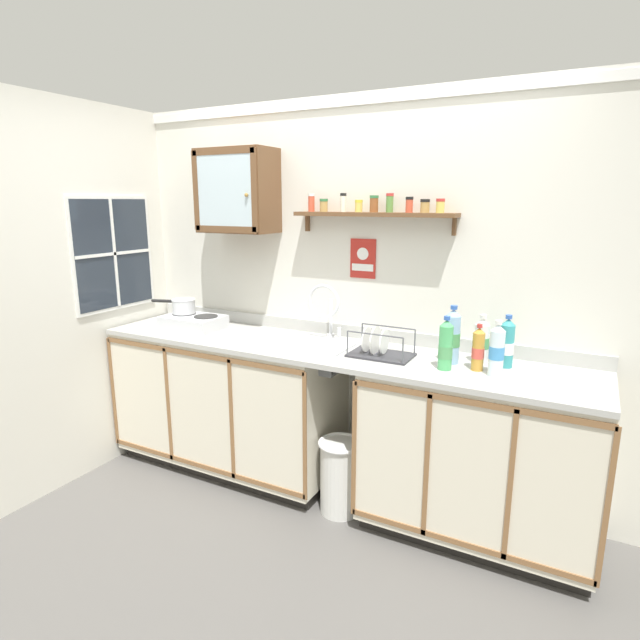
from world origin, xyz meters
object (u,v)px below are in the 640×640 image
Objects in this scene: sink at (315,344)px; wall_cabinet at (237,191)px; bottle_juice_amber_3 at (478,350)px; bottle_soda_green_4 at (446,346)px; trash_bin at (340,475)px; bottle_water_blue_0 at (452,337)px; bottle_opaque_white_2 at (482,341)px; warning_sign at (363,259)px; hot_plate_stove at (193,322)px; bottle_water_clear_1 at (497,351)px; dish_rack at (379,349)px; saucepan at (183,306)px; bottle_detergent_teal_5 at (507,344)px.

wall_cabinet is (-0.63, 0.12, 0.92)m from sink.
bottle_juice_amber_3 is 0.87× the size of bottle_soda_green_4.
sink is 1.10× the size of trash_bin.
bottle_opaque_white_2 is at bearing 27.66° from bottle_water_blue_0.
trash_bin is (0.07, -0.44, -1.23)m from warning_sign.
bottle_soda_green_4 is at bearing -8.36° from sink.
hot_plate_stove is at bearing 173.38° from trash_bin.
wall_cabinet is 1.18× the size of trash_bin.
hot_plate_stove is at bearing -176.74° from sink.
bottle_water_clear_1 is at bearing 6.08° from trash_bin.
bottle_opaque_white_2 is at bearing 3.81° from hot_plate_stove.
bottle_soda_green_4 is 0.81× the size of dish_rack.
bottle_water_clear_1 is (0.25, -0.10, -0.02)m from bottle_water_blue_0.
sink is 1.10m from bottle_water_clear_1.
bottle_opaque_white_2 is at bearing -1.53° from wall_cabinet.
bottle_water_blue_0 is 0.27m from bottle_water_clear_1.
sink is 0.45m from dish_rack.
saucepan is at bearing 179.04° from dish_rack.
bottle_juice_amber_3 is (2.00, -0.02, -0.04)m from saucepan.
wall_cabinet reaches higher than bottle_detergent_teal_5.
dish_rack is 1.40m from wall_cabinet.
hot_plate_stove is 0.14m from saucepan.
bottle_opaque_white_2 is (0.14, 0.07, -0.02)m from bottle_water_blue_0.
dish_rack is 0.79m from trash_bin.
saucepan is 1.15× the size of bottle_opaque_white_2.
bottle_juice_amber_3 is 1.02× the size of warning_sign.
bottle_soda_green_4 is 1.18× the size of warning_sign.
bottle_water_blue_0 reaches higher than bottle_soda_green_4.
trash_bin is (0.27, -0.19, -0.72)m from sink.
warning_sign is at bearing 158.53° from bottle_juice_amber_3.
bottle_detergent_teal_5 reaches higher than bottle_opaque_white_2.
bottle_water_clear_1 is 0.11m from bottle_juice_amber_3.
bottle_juice_amber_3 is at bearing 10.57° from trash_bin.
dish_rack is at bearing -171.71° from bottle_water_blue_0.
hot_plate_stove is 1.30× the size of saucepan.
bottle_water_blue_0 is at bearing 8.29° from dish_rack.
wall_cabinet reaches higher than saucepan.
dish_rack is (1.46, -0.02, -0.11)m from saucepan.
saucepan is 1.56m from trash_bin.
sink reaches higher than hot_plate_stove.
dish_rack is 0.61m from warning_sign.
wall_cabinet is (-1.47, 0.12, 0.77)m from bottle_water_blue_0.
hot_plate_stove is at bearing 179.78° from dish_rack.
bottle_detergent_teal_5 is 0.68m from dish_rack.
trash_bin is (-0.56, -0.19, -0.87)m from bottle_water_blue_0.
wall_cabinet is at bearing 173.86° from bottle_juice_amber_3.
bottle_opaque_white_2 is at bearing 177.84° from bottle_detergent_teal_5.
bottle_soda_green_4 is (0.83, -0.12, 0.13)m from sink.
bottle_opaque_white_2 is (1.99, 0.11, -0.03)m from saucepan.
warning_sign is (-0.63, 0.37, 0.38)m from bottle_soda_green_4.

